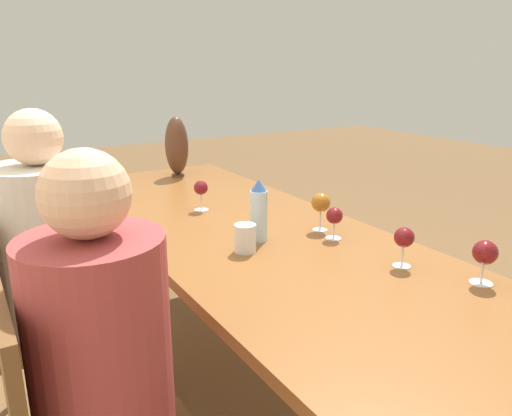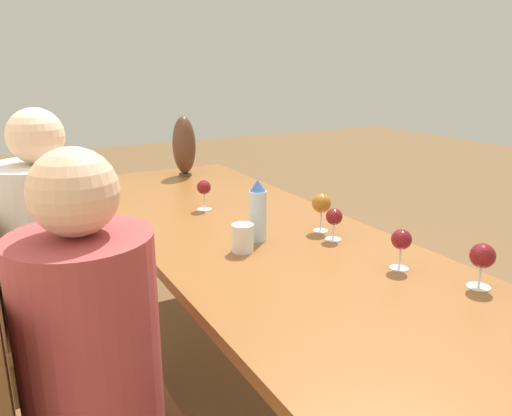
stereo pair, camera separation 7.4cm
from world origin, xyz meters
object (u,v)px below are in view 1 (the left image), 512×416
Objects in this scene: wine_glass_1 at (321,203)px; wine_glass_4 at (485,254)px; wine_glass_0 at (334,217)px; person_far at (54,267)px; water_bottle at (259,211)px; wine_glass_2 at (404,239)px; person_near at (108,372)px; vase at (177,146)px; chair_far at (35,316)px; water_tumbler at (245,238)px; wine_glass_3 at (201,189)px.

wine_glass_1 is 1.11× the size of wine_glass_4.
person_far is (0.49, 0.93, -0.18)m from wine_glass_0.
wine_glass_2 is at bearing -149.33° from water_bottle.
water_bottle is 0.81m from person_near.
vase is 1.79m from person_near.
water_bottle is 0.92m from chair_far.
wine_glass_0 is at bearing -74.51° from person_near.
water_bottle is 1.53× the size of wine_glass_1.
wine_glass_3 is (0.54, -0.09, 0.05)m from water_tumbler.
person_near is 0.98× the size of person_far.
vase is 1.31m from wine_glass_0.
wine_glass_1 reaches higher than wine_glass_3.
water_tumbler is at bearing 168.03° from vase.
person_near is (-0.26, 0.93, -0.19)m from wine_glass_0.
vase is at bearing -45.76° from person_far.
wine_glass_2 is at bearing -176.70° from wine_glass_0.
chair_far is at bearing 47.88° from wine_glass_4.
wine_glass_1 is (0.05, -0.37, 0.06)m from water_tumbler.
person_near is (-0.74, -0.08, 0.17)m from chair_far.
wine_glass_1 is at bearing -112.03° from person_far.
water_tumbler is 0.82× the size of wine_glass_0.
wine_glass_2 is at bearing -130.58° from person_far.
person_far is at bearing 62.29° from water_bottle.
person_far is (0.74, -0.00, 0.01)m from person_near.
wine_glass_3 is (0.47, 0.02, -0.01)m from water_bottle.
wine_glass_4 is at bearing -167.04° from wine_glass_0.
wine_glass_4 is 1.48m from person_far.
water_tumbler is 0.73× the size of wine_glass_3.
wine_glass_3 is at bearing -81.21° from chair_far.
wine_glass_0 is at bearing -99.09° from water_tumbler.
person_far is at bearing 45.68° from wine_glass_4.
vase is 2.59× the size of wine_glass_2.
wine_glass_4 is at bearing -173.39° from vase.
person_far reaches higher than wine_glass_2.
water_bottle is at bearing 172.11° from vase.
wine_glass_3 is at bearing -9.04° from water_tumbler.
vase reaches higher than water_tumbler.
wine_glass_1 reaches higher than wine_glass_0.
person_near is (0.07, 0.94, -0.20)m from wine_glass_2.
vase is 0.28× the size of person_far.
wine_glass_0 is (-1.30, -0.09, -0.09)m from vase.
wine_glass_4 is (-0.22, -0.11, -0.00)m from wine_glass_2.
wine_glass_1 is (-1.20, -0.11, -0.07)m from vase.
wine_glass_1 is 1.16m from chair_far.
chair_far reaches higher than water_tumbler.
person_near is 0.74m from person_far.
person_near is at bearing -173.58° from chair_far.
chair_far is at bearing 69.62° from wine_glass_1.
wine_glass_3 is 1.21m from wine_glass_4.
wine_glass_1 is at bearing -110.38° from chair_far.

